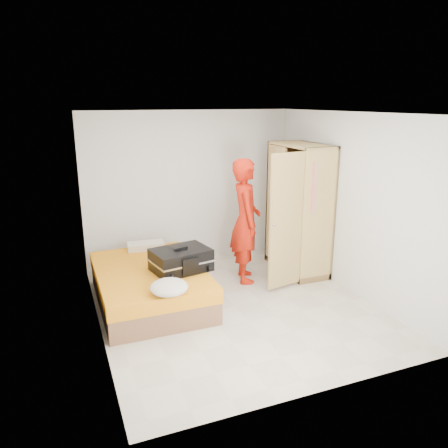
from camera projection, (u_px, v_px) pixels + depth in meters
name	position (u px, v px, depth m)	size (l,w,h in m)	color
room	(236.00, 216.00, 5.68)	(4.00, 4.02, 2.60)	beige
bed	(150.00, 285.00, 6.12)	(1.42, 2.02, 0.50)	brown
wardrobe	(298.00, 213.00, 7.04)	(1.16, 1.29, 2.10)	#E1C26D
person	(246.00, 221.00, 6.71)	(0.70, 0.46, 1.92)	red
suitcase	(181.00, 260.00, 5.96)	(0.86, 0.70, 0.33)	black
round_cushion	(169.00, 287.00, 5.24)	(0.46, 0.46, 0.17)	silver
pillow	(146.00, 246.00, 6.84)	(0.56, 0.29, 0.10)	silver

